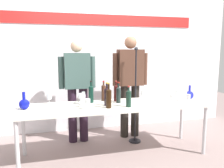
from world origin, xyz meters
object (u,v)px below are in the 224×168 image
Objects in this scene: wine_bottle_5 at (104,92)px; wine_glass_left_2 at (88,102)px; wine_glass_left_1 at (83,97)px; wine_glass_right_4 at (185,94)px; presenter_left at (77,85)px; wine_glass_right_0 at (143,93)px; decanter_blue_right at (189,95)px; wine_glass_right_3 at (172,97)px; wine_bottle_2 at (107,96)px; wine_glass_left_3 at (49,96)px; wine_glass_right_1 at (188,97)px; wine_glass_left_0 at (80,96)px; wine_glass_right_2 at (177,93)px; display_table at (115,108)px; wine_bottle_6 at (129,98)px; wine_bottle_1 at (116,92)px; microphone_stand at (135,111)px; decanter_blue_left at (24,104)px; presenter_right at (130,80)px; wine_bottle_0 at (109,97)px; wine_glass_left_5 at (83,95)px; wine_bottle_3 at (91,93)px; wine_bottle_4 at (118,94)px; wine_glass_left_4 at (82,100)px.

wine_bottle_5 reaches higher than wine_glass_left_2.
wine_glass_left_1 is 1.10× the size of wine_glass_right_4.
wine_glass_right_0 is at bearing -29.86° from presenter_left.
decanter_blue_right is 0.50m from wine_glass_right_3.
wine_bottle_2 is 0.82m from wine_glass_left_3.
wine_glass_left_0 is at bearing 162.72° from wine_glass_right_1.
wine_glass_left_2 is 0.94× the size of wine_glass_right_1.
wine_glass_right_2 reaches higher than wine_glass_right_4.
wine_glass_left_1 is 0.49m from wine_glass_left_3.
wine_bottle_6 reaches higher than display_table.
wine_bottle_1 is 0.56m from microphone_stand.
decanter_blue_left is 2.01m from wine_glass_right_3.
wine_bottle_6 is at bearing -167.88° from wine_glass_right_2.
wine_bottle_6 is (0.60, -0.83, -0.08)m from presenter_left.
display_table is at bearing -125.10° from presenter_right.
wine_bottle_6 is at bearing 178.26° from wine_glass_right_3.
wine_bottle_0 reaches higher than wine_glass_left_2.
wine_glass_left_5 is (0.49, 0.02, -0.00)m from wine_glass_left_3.
wine_bottle_3 is 0.22m from wine_bottle_5.
wine_bottle_3 is 2.23× the size of wine_glass_right_3.
wine_bottle_2 reaches higher than wine_glass_left_5.
wine_bottle_3 is (-0.30, 0.20, 0.19)m from display_table.
decanter_blue_right is 0.14× the size of microphone_stand.
wine_bottle_1 is (-0.38, -0.45, -0.12)m from presenter_right.
wine_bottle_4 is 1.99× the size of wine_glass_left_5.
wine_bottle_3 is at bearing -149.50° from presenter_right.
decanter_blue_right is 0.72× the size of wine_bottle_5.
decanter_blue_left is at bearing -168.49° from microphone_stand.
wine_glass_left_4 is at bearing -177.86° from decanter_blue_right.
wine_glass_right_3 reaches higher than wine_glass_left_4.
decanter_blue_left is 0.71× the size of wine_bottle_2.
wine_bottle_6 is at bearing -14.63° from wine_glass_left_4.
decanter_blue_right is 0.89m from microphone_stand.
wine_glass_right_4 is (-0.15, -0.11, 0.03)m from decanter_blue_right.
decanter_blue_right is 0.68× the size of wine_bottle_3.
wine_bottle_5 is 1.12m from wine_glass_right_2.
wine_glass_left_2 is at bearing -70.44° from wine_glass_left_4.
wine_glass_left_5 is 1.41m from wine_glass_right_2.
wine_glass_left_3 is at bearing 170.63° from wine_bottle_4.
wine_bottle_2 is at bearing -144.56° from microphone_stand.
presenter_left is at bearing 133.67° from wine_bottle_4.
wine_bottle_6 is at bearing -39.30° from wine_glass_left_5.
display_table is 18.62× the size of wine_glass_right_4.
wine_bottle_1 is 2.05× the size of wine_glass_left_0.
wine_bottle_3 is (-0.38, 0.01, 0.00)m from wine_bottle_1.
wine_glass_right_1 is 0.28m from wine_glass_right_2.
microphone_stand is at bearing 129.13° from wine_glass_right_1.
wine_bottle_5 is 0.59m from wine_glass_right_0.
presenter_right is 1.01m from wine_bottle_0.
wine_bottle_1 is at bearing 172.34° from decanter_blue_right.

